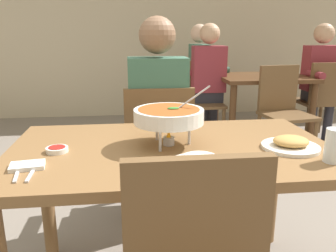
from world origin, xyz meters
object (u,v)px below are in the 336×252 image
Objects in this scene: drink_glass at (334,147)px; patron_bg_left at (321,75)px; patron_bg_middle at (208,75)px; patron_bg_right at (202,71)px; chair_diner_main at (158,146)px; dining_table_main at (172,169)px; dining_table_far at (262,87)px; diner_main at (157,109)px; chair_bg_left at (321,97)px; chair_bg_corner at (283,106)px; chair_bg_middle at (201,96)px; chair_bg_right at (202,89)px; appetizer_plate at (291,144)px; rice_plate at (199,162)px; sauce_dish at (57,149)px; curry_bowl at (169,116)px.

drink_glass is 0.10× the size of patron_bg_left.
patron_bg_right is at bearing 86.55° from patron_bg_middle.
dining_table_main is at bearing -90.00° from chair_diner_main.
patron_bg_right is (-0.59, 0.52, 0.14)m from dining_table_far.
patron_bg_middle is at bearing 66.77° from diner_main.
chair_bg_corner is at bearing -146.63° from chair_bg_left.
chair_bg_corner is (-0.00, -0.56, -0.10)m from dining_table_far.
patron_bg_middle is at bearing 171.36° from chair_bg_left.
patron_bg_left is at bearing -4.93° from chair_bg_middle.
diner_main reaches higher than drink_glass.
chair_diner_main and chair_bg_right have the same top height.
chair_bg_left is 1.00× the size of chair_bg_right.
chair_bg_middle is at bearing 86.60° from appetizer_plate.
chair_diner_main is 1.81m from chair_bg_middle.
appetizer_plate is (0.43, 0.16, 0.00)m from rice_plate.
patron_bg_left is at bearing 57.52° from appetizer_plate.
appetizer_plate is 0.27× the size of chair_bg_middle.
sauce_dish is at bearing -114.93° from chair_bg_middle.
patron_bg_middle is at bearing -95.14° from chair_bg_right.
diner_main is 2.27m from chair_bg_right.
patron_bg_left is at bearing -25.16° from chair_bg_right.
patron_bg_right is (0.67, 3.09, -0.02)m from rice_plate.
chair_bg_right and chair_bg_corner have the same top height.
patron_bg_left reaches higher than chair_bg_corner.
patron_bg_right reaches higher than appetizer_plate.
dining_table_main is 2.96m from chair_bg_right.
curry_bowl reaches higher than sauce_dish.
rice_plate reaches higher than sauce_dish.
drink_glass reaches higher than dining_table_far.
chair_bg_corner is (0.84, 1.85, -0.25)m from appetizer_plate.
rice_plate is 0.18× the size of patron_bg_right.
chair_bg_corner reaches higher than drink_glass.
chair_bg_right is (0.17, 3.11, -0.29)m from drink_glass.
chair_bg_right is (0.77, 2.84, -0.36)m from curry_bowl.
patron_bg_middle is at bearing 87.16° from drink_glass.
patron_bg_left is (2.00, 1.58, 0.24)m from chair_diner_main.
appetizer_plate is 2.80m from patron_bg_left.
dining_table_far is at bearing 50.66° from chair_diner_main.
patron_bg_right is at bearing 77.47° from chair_bg_middle.
appetizer_plate is at bearing -94.81° from patron_bg_right.
dining_table_main is at bearing 169.90° from appetizer_plate.
appetizer_plate is at bearing -109.20° from dining_table_far.
patron_bg_right reaches higher than dining_table_main.
chair_bg_middle is (-1.34, 0.20, 0.00)m from chair_bg_left.
rice_plate is 0.46m from appetizer_plate.
chair_diner_main is 2.56m from patron_bg_left.
patron_bg_left and patron_bg_right have the same top height.
drink_glass is 2.66m from chair_bg_middle.
chair_bg_corner is at bearing 69.66° from drink_glass.
curry_bowl is at bearing -105.38° from chair_bg_middle.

